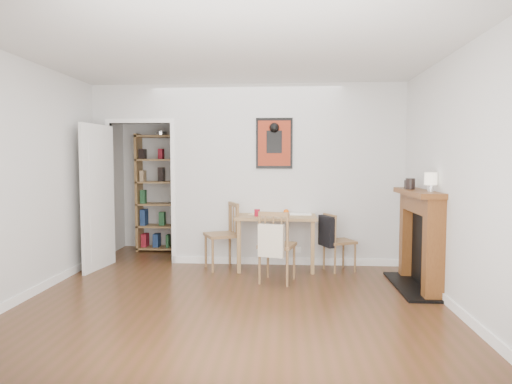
# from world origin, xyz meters

# --- Properties ---
(ground) EXTENTS (5.20, 5.20, 0.00)m
(ground) POSITION_xyz_m (0.00, 0.00, 0.00)
(ground) COLOR #4C2A18
(ground) RESTS_ON ground
(room_shell) EXTENTS (5.20, 5.20, 5.20)m
(room_shell) POSITION_xyz_m (0.10, 1.34, 1.30)
(room_shell) COLOR silver
(room_shell) RESTS_ON ground
(dining_table) EXTENTS (1.10, 0.70, 0.75)m
(dining_table) POSITION_xyz_m (0.43, 1.10, 0.66)
(dining_table) COLOR #9A7647
(dining_table) RESTS_ON ground
(chair_left) EXTENTS (0.61, 0.61, 0.92)m
(chair_left) POSITION_xyz_m (-0.32, 1.05, 0.46)
(chair_left) COLOR #8C6341
(chair_left) RESTS_ON ground
(chair_right) EXTENTS (0.55, 0.52, 0.79)m
(chair_right) POSITION_xyz_m (1.28, 1.01, 0.41)
(chair_right) COLOR #8C6341
(chair_right) RESTS_ON ground
(chair_front) EXTENTS (0.55, 0.59, 0.90)m
(chair_front) POSITION_xyz_m (0.46, 0.38, 0.46)
(chair_front) COLOR #8C6341
(chair_front) RESTS_ON ground
(bookshelf) EXTENTS (0.82, 0.33, 1.94)m
(bookshelf) POSITION_xyz_m (-1.49, 2.28, 0.96)
(bookshelf) COLOR #9A7647
(bookshelf) RESTS_ON ground
(fireplace) EXTENTS (0.45, 1.25, 1.16)m
(fireplace) POSITION_xyz_m (2.16, 0.25, 0.62)
(fireplace) COLOR brown
(fireplace) RESTS_ON ground
(red_glass) EXTENTS (0.08, 0.08, 0.10)m
(red_glass) POSITION_xyz_m (0.18, 0.97, 0.80)
(red_glass) COLOR maroon
(red_glass) RESTS_ON dining_table
(orange_fruit) EXTENTS (0.08, 0.08, 0.08)m
(orange_fruit) POSITION_xyz_m (0.57, 1.18, 0.79)
(orange_fruit) COLOR #E05A0B
(orange_fruit) RESTS_ON dining_table
(placemat) EXTENTS (0.46, 0.39, 0.00)m
(placemat) POSITION_xyz_m (0.27, 1.21, 0.75)
(placemat) COLOR beige
(placemat) RESTS_ON dining_table
(notebook) EXTENTS (0.30, 0.23, 0.01)m
(notebook) POSITION_xyz_m (0.77, 1.20, 0.76)
(notebook) COLOR white
(notebook) RESTS_ON dining_table
(mantel_lamp) EXTENTS (0.14, 0.14, 0.22)m
(mantel_lamp) POSITION_xyz_m (2.16, -0.06, 1.29)
(mantel_lamp) COLOR silver
(mantel_lamp) RESTS_ON fireplace
(ceramic_jar_a) EXTENTS (0.11, 0.11, 0.13)m
(ceramic_jar_a) POSITION_xyz_m (2.06, 0.40, 1.23)
(ceramic_jar_a) COLOR black
(ceramic_jar_a) RESTS_ON fireplace
(ceramic_jar_b) EXTENTS (0.08, 0.08, 0.10)m
(ceramic_jar_b) POSITION_xyz_m (2.08, 0.59, 1.21)
(ceramic_jar_b) COLOR black
(ceramic_jar_b) RESTS_ON fireplace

